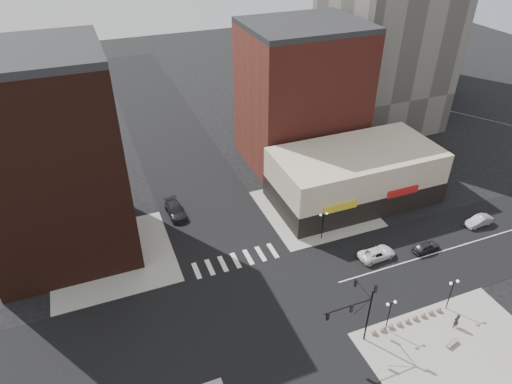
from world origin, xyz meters
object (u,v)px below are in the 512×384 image
traffic_signal (360,307)px  white_suv (377,254)px  street_lamp_ne (323,219)px  stone_bench (452,343)px  dark_sedan_north (175,210)px  silver_sedan (479,221)px  dark_sedan_east (426,247)px  pedestrian (456,321)px  street_lamp_se_a (390,309)px  street_lamp_se_b (452,288)px

traffic_signal → white_suv: 14.39m
street_lamp_ne → stone_bench: street_lamp_ne is taller
dark_sedan_north → silver_sedan: bearing=-28.4°
dark_sedan_east → traffic_signal: bearing=113.4°
white_suv → stone_bench: white_suv is taller
pedestrian → traffic_signal: bearing=-14.2°
white_suv → stone_bench: 14.27m
dark_sedan_east → street_lamp_se_a: bearing=120.8°
white_suv → pedestrian: bearing=-176.2°
dark_sedan_north → stone_bench: dark_sedan_north is taller
traffic_signal → street_lamp_se_a: 4.12m
white_suv → dark_sedan_east: white_suv is taller
silver_sedan → stone_bench: bearing=-52.9°
traffic_signal → dark_sedan_east: 18.83m
white_suv → dark_sedan_north: 28.37m
street_lamp_se_a → street_lamp_ne: 16.03m
white_suv → dark_sedan_north: dark_sedan_north is taller
traffic_signal → street_lamp_se_a: (3.76, -0.17, -1.67)m
white_suv → traffic_signal: bearing=134.0°
dark_sedan_east → silver_sedan: bearing=-85.4°
traffic_signal → silver_sedan: bearing=21.5°
street_lamp_se_b → pedestrian: street_lamp_se_b is taller
dark_sedan_east → stone_bench: dark_sedan_east is taller
street_lamp_ne → white_suv: size_ratio=0.86×
street_lamp_se_b → silver_sedan: size_ratio=1.01×
street_lamp_ne → white_suv: street_lamp_ne is taller
pedestrian → street_lamp_ne: bearing=-72.6°
street_lamp_se_a → dark_sedan_east: size_ratio=1.09×
street_lamp_se_a → white_suv: bearing=60.6°
street_lamp_se_a → street_lamp_se_b: (8.00, 0.00, 0.00)m
street_lamp_se_a → white_suv: 11.91m
dark_sedan_north → pedestrian: (22.92, -30.97, 0.30)m
traffic_signal → silver_sedan: traffic_signal is taller
white_suv → pedestrian: pedestrian is taller
street_lamp_ne → dark_sedan_east: size_ratio=1.09×
pedestrian → street_lamp_se_b: bearing=-112.0°
street_lamp_ne → stone_bench: (4.17, -20.13, -2.97)m
street_lamp_ne → pedestrian: street_lamp_ne is taller
street_lamp_se_a → silver_sedan: size_ratio=1.01×
street_lamp_se_a → dark_sedan_east: (12.36, 8.90, -2.64)m
street_lamp_se_a → street_lamp_se_b: bearing=0.0°
street_lamp_se_a → pedestrian: size_ratio=2.16×
traffic_signal → stone_bench: (8.94, -4.30, -4.64)m
street_lamp_ne → traffic_signal: bearing=-106.7°
dark_sedan_east → dark_sedan_north: bearing=50.1°
white_suv → pedestrian: size_ratio=2.52×
white_suv → street_lamp_se_b: bearing=-169.6°
silver_sedan → stone_bench: size_ratio=2.45×
white_suv → dark_sedan_east: size_ratio=1.27×
street_lamp_se_a → pedestrian: 7.78m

